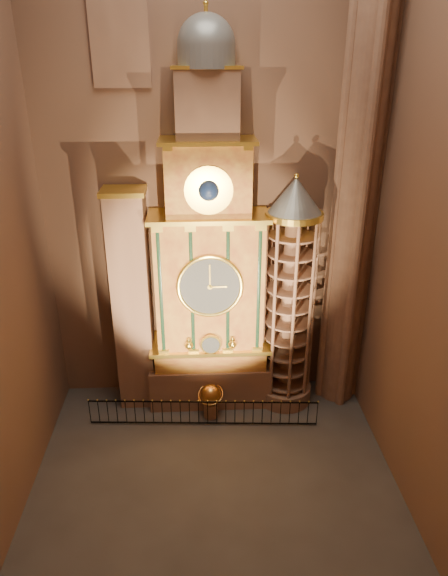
{
  "coord_description": "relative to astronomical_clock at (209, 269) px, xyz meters",
  "views": [
    {
      "loc": [
        -0.43,
        -15.42,
        15.05
      ],
      "look_at": [
        0.53,
        3.0,
        6.66
      ],
      "focal_mm": 32.0,
      "sensor_mm": 36.0,
      "label": 1
    }
  ],
  "objects": [
    {
      "name": "floor",
      "position": [
        0.0,
        -4.96,
        -6.68
      ],
      "size": [
        14.0,
        14.0,
        0.0
      ],
      "primitive_type": "plane",
      "color": "#383330",
      "rests_on": "ground"
    },
    {
      "name": "wall_back",
      "position": [
        0.0,
        1.04,
        4.32
      ],
      "size": [
        22.0,
        0.0,
        22.0
      ],
      "primitive_type": "plane",
      "rotation": [
        1.57,
        0.0,
        0.0
      ],
      "color": "brown",
      "rests_on": "floor"
    },
    {
      "name": "wall_right",
      "position": [
        7.0,
        -4.96,
        4.32
      ],
      "size": [
        0.0,
        22.0,
        22.0
      ],
      "primitive_type": "plane",
      "rotation": [
        1.57,
        0.0,
        -1.57
      ],
      "color": "brown",
      "rests_on": "floor"
    },
    {
      "name": "astronomical_clock",
      "position": [
        0.0,
        0.0,
        0.0
      ],
      "size": [
        5.6,
        2.41,
        16.7
      ],
      "color": "#8C634C",
      "rests_on": "floor"
    },
    {
      "name": "portrait_tower",
      "position": [
        -3.4,
        0.02,
        -1.53
      ],
      "size": [
        1.8,
        1.6,
        10.2
      ],
      "color": "#8C634C",
      "rests_on": "floor"
    },
    {
      "name": "stair_turret",
      "position": [
        3.5,
        -0.26,
        -1.41
      ],
      "size": [
        2.5,
        2.5,
        10.8
      ],
      "color": "#8C634C",
      "rests_on": "floor"
    },
    {
      "name": "gothic_pier",
      "position": [
        6.1,
        0.04,
        4.32
      ],
      "size": [
        2.04,
        2.04,
        22.0
      ],
      "color": "#8C634C",
      "rests_on": "floor"
    },
    {
      "name": "stained_glass_window",
      "position": [
        -3.2,
        0.95,
        9.82
      ],
      "size": [
        2.2,
        0.14,
        5.2
      ],
      "color": "navy",
      "rests_on": "wall_back"
    },
    {
      "name": "celestial_globe",
      "position": [
        -0.04,
        -1.45,
        -5.67
      ],
      "size": [
        1.44,
        1.4,
        1.68
      ],
      "color": "#8C634C",
      "rests_on": "floor"
    },
    {
      "name": "iron_railing",
      "position": [
        -0.39,
        -2.05,
        -6.02
      ],
      "size": [
        10.03,
        0.69,
        1.22
      ],
      "color": "black",
      "rests_on": "floor"
    }
  ]
}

